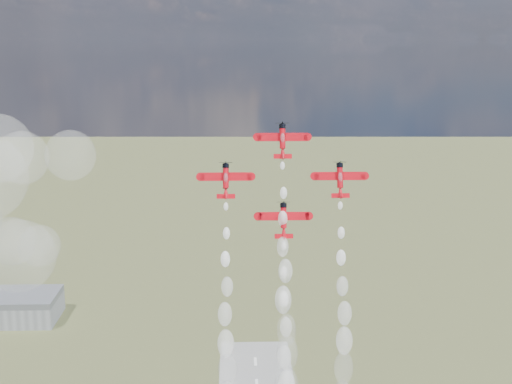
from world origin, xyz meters
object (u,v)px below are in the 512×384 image
Objects in this scene: plane_lead at (282,140)px; plane_slot at (284,220)px; plane_right at (340,179)px; plane_left at (226,180)px; hangar at (6,307)px.

plane_lead is 1.00× the size of plane_slot.
plane_right is at bearing -12.67° from plane_lead.
plane_left is 15.51m from plane_slot.
plane_right is 1.00× the size of plane_slot.
plane_lead is at bearing 12.67° from plane_left.
plane_slot reaches higher than hangar.
plane_left is at bearing 167.33° from plane_slot.
plane_right is at bearing 12.67° from plane_slot.
plane_lead is 17.79m from plane_slot.
plane_right is at bearing 0.00° from plane_left.
hangar is 4.42× the size of plane_slot.
plane_lead is at bearing 90.00° from plane_slot.
plane_lead reaches higher than plane_left.
hangar is 233.80m from plane_slot.
plane_right is 15.51m from plane_slot.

